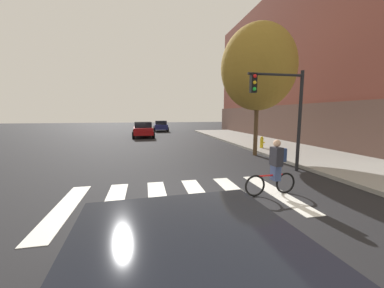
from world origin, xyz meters
The scene contains 10 objects.
ground_plane centered at (0.00, 0.00, 0.00)m, with size 120.00×120.00×0.00m, color black.
crosswalk_stripes centered at (-0.42, 0.00, 0.01)m, with size 6.63×3.57×0.01m.
manhole_cover centered at (-0.55, -3.04, 0.00)m, with size 0.64×0.64×0.01m, color #473D1E.
sedan_mid centered at (-1.48, 18.28, 0.84)m, with size 2.28×4.73×1.62m.
sedan_far centered at (0.94, 26.23, 0.77)m, with size 2.13×4.37×1.49m.
cyclist centered at (2.45, -0.18, 0.84)m, with size 1.71×0.37×1.69m.
traffic_light_near centered at (4.20, 2.22, 2.86)m, with size 2.47×0.28×4.20m.
fire_hydrant centered at (6.42, 7.79, 0.53)m, with size 0.33×0.22×0.78m.
street_tree_near centered at (5.04, 6.07, 5.03)m, with size 4.19×4.19×7.45m.
corner_building centered at (18.95, 14.83, 6.88)m, with size 16.92×25.50×13.86m.
Camera 1 is at (-1.37, -6.22, 2.45)m, focal length 21.29 mm.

